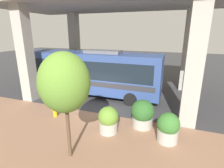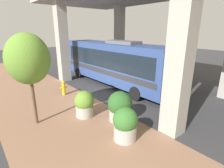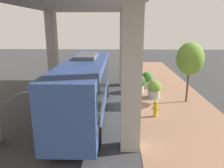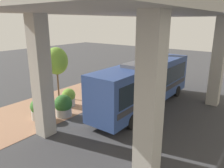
{
  "view_description": "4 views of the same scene",
  "coord_description": "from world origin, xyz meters",
  "px_view_note": "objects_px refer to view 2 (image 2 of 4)",
  "views": [
    {
      "loc": [
        -9.73,
        -4.87,
        5.29
      ],
      "look_at": [
        1.11,
        -0.91,
        1.82
      ],
      "focal_mm": 28.0,
      "sensor_mm": 36.0,
      "label": 1
    },
    {
      "loc": [
        -6.39,
        -9.7,
        4.7
      ],
      "look_at": [
        0.47,
        -1.37,
        1.34
      ],
      "focal_mm": 28.0,
      "sensor_mm": 36.0,
      "label": 2
    },
    {
      "loc": [
        1.09,
        15.39,
        5.75
      ],
      "look_at": [
        1.5,
        1.11,
        1.93
      ],
      "focal_mm": 35.0,
      "sensor_mm": 36.0,
      "label": 3
    },
    {
      "loc": [
        11.18,
        -13.15,
        6.79
      ],
      "look_at": [
        1.47,
        -0.32,
        2.13
      ],
      "focal_mm": 35.0,
      "sensor_mm": 36.0,
      "label": 4
    }
  ],
  "objects_px": {
    "bus": "(113,61)",
    "fire_hydrant": "(64,88)",
    "planter_back": "(120,107)",
    "street_tree_near": "(28,59)",
    "planter_front": "(125,124)",
    "planter_middle": "(84,104)"
  },
  "relations": [
    {
      "from": "planter_back",
      "to": "street_tree_near",
      "type": "relative_size",
      "value": 0.36
    },
    {
      "from": "bus",
      "to": "planter_back",
      "type": "xyz_separation_m",
      "value": [
        -3.87,
        -5.18,
        -1.3
      ]
    },
    {
      "from": "fire_hydrant",
      "to": "planter_middle",
      "type": "xyz_separation_m",
      "value": [
        -0.52,
        -3.89,
        0.19
      ]
    },
    {
      "from": "street_tree_near",
      "to": "bus",
      "type": "bearing_deg",
      "value": 19.75
    },
    {
      "from": "planter_middle",
      "to": "planter_back",
      "type": "bearing_deg",
      "value": -53.21
    },
    {
      "from": "fire_hydrant",
      "to": "street_tree_near",
      "type": "xyz_separation_m",
      "value": [
        -2.9,
        -3.01,
        2.82
      ]
    },
    {
      "from": "planter_front",
      "to": "fire_hydrant",
      "type": "bearing_deg",
      "value": 87.53
    },
    {
      "from": "bus",
      "to": "fire_hydrant",
      "type": "xyz_separation_m",
      "value": [
        -4.55,
        0.33,
        -1.54
      ]
    },
    {
      "from": "bus",
      "to": "street_tree_near",
      "type": "relative_size",
      "value": 2.54
    },
    {
      "from": "planter_middle",
      "to": "street_tree_near",
      "type": "relative_size",
      "value": 0.32
    },
    {
      "from": "planter_front",
      "to": "street_tree_near",
      "type": "xyz_separation_m",
      "value": [
        -2.6,
        3.95,
        2.61
      ]
    },
    {
      "from": "street_tree_near",
      "to": "planter_back",
      "type": "bearing_deg",
      "value": -34.97
    },
    {
      "from": "planter_front",
      "to": "planter_back",
      "type": "bearing_deg",
      "value": 55.65
    },
    {
      "from": "planter_front",
      "to": "street_tree_near",
      "type": "height_order",
      "value": "street_tree_near"
    },
    {
      "from": "planter_front",
      "to": "planter_middle",
      "type": "xyz_separation_m",
      "value": [
        -0.22,
        3.06,
        -0.02
      ]
    },
    {
      "from": "planter_back",
      "to": "planter_front",
      "type": "bearing_deg",
      "value": -124.35
    },
    {
      "from": "fire_hydrant",
      "to": "planter_back",
      "type": "bearing_deg",
      "value": -82.92
    },
    {
      "from": "planter_front",
      "to": "planter_back",
      "type": "distance_m",
      "value": 1.75
    },
    {
      "from": "planter_back",
      "to": "fire_hydrant",
      "type": "bearing_deg",
      "value": 97.08
    },
    {
      "from": "planter_back",
      "to": "street_tree_near",
      "type": "bearing_deg",
      "value": 145.03
    },
    {
      "from": "fire_hydrant",
      "to": "planter_middle",
      "type": "distance_m",
      "value": 3.93
    },
    {
      "from": "bus",
      "to": "fire_hydrant",
      "type": "relative_size",
      "value": 10.68
    }
  ]
}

